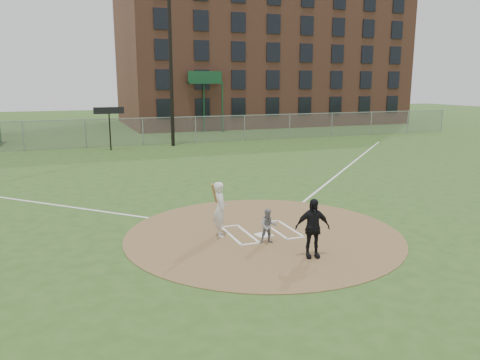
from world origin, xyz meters
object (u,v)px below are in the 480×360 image
object	(u,v)px
umpire	(312,228)
batter_at_plate	(220,209)
home_plate	(264,235)
catcher	(268,226)

from	to	relation	value
umpire	batter_at_plate	world-z (taller)	batter_at_plate
batter_at_plate	umpire	bearing A→B (deg)	-55.66
home_plate	batter_at_plate	xyz separation A→B (m)	(-1.24, 0.46, 0.82)
home_plate	umpire	distance (m)	2.25
catcher	batter_at_plate	distance (m)	1.59
home_plate	umpire	size ratio (longest dim) A/B	0.28
home_plate	catcher	xyz separation A→B (m)	(-0.15, -0.65, 0.49)
home_plate	catcher	size ratio (longest dim) A/B	0.45
umpire	batter_at_plate	bearing A→B (deg)	137.70
home_plate	batter_at_plate	size ratio (longest dim) A/B	0.25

